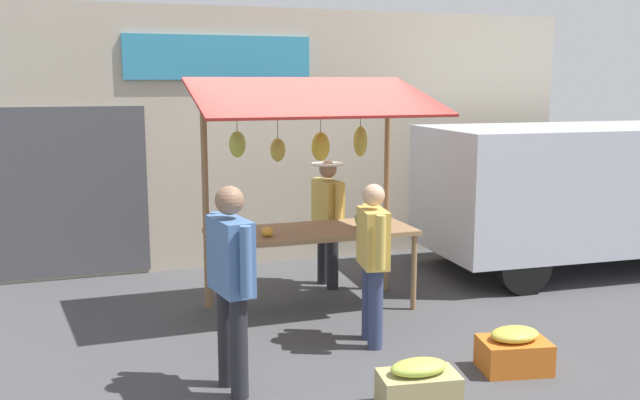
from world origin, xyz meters
TOP-DOWN VIEW (x-y plane):
  - ground_plane at (0.00, 0.00)m, footprint 40.00×40.00m
  - street_backdrop at (0.06, -2.20)m, footprint 9.00×0.30m
  - market_stall at (-0.01, -0.02)m, footprint 2.50×1.46m
  - vendor_with_sunhat at (-0.45, -0.75)m, footprint 0.39×0.66m
  - shopper_in_striped_shirt at (-0.22, 1.17)m, footprint 0.29×0.66m
  - shopper_with_shopping_bag at (1.24, 1.79)m, footprint 0.30×0.70m
  - parked_van at (-3.88, -0.49)m, footprint 4.48×2.04m
  - produce_crate_near at (-1.13, 2.15)m, footprint 0.64×0.50m
  - produce_crate_side at (-0.04, 2.52)m, footprint 0.64×0.42m

SIDE VIEW (x-z plane):
  - ground_plane at x=0.00m, z-range 0.00..0.00m
  - produce_crate_near at x=-1.13m, z-range -0.02..0.37m
  - produce_crate_side at x=-0.04m, z-range -0.02..0.37m
  - shopper_in_striped_shirt at x=-0.22m, z-range 0.11..1.63m
  - vendor_with_sunhat at x=-0.45m, z-range 0.12..1.65m
  - shopper_with_shopping_bag at x=1.24m, z-range 0.13..1.80m
  - parked_van at x=-3.88m, z-range 0.18..2.06m
  - market_stall at x=-0.01m, z-range 0.30..2.79m
  - street_backdrop at x=0.06m, z-range 0.00..3.40m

